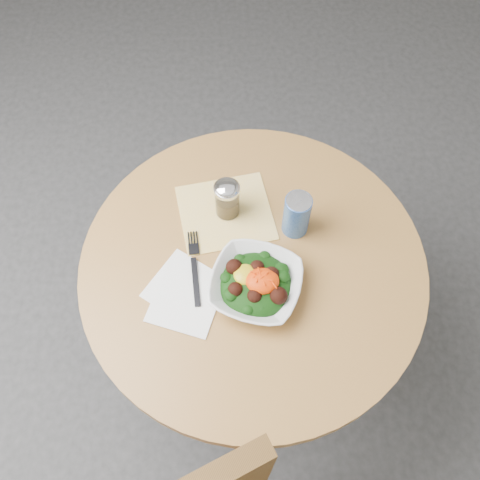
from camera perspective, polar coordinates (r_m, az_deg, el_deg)
The scene contains 8 objects.
ground at distance 2.08m, azimuth 0.95°, elevation -11.89°, with size 6.00×6.00×0.00m, color #2C2C2F.
table at distance 1.56m, azimuth 1.25°, elevation -5.73°, with size 0.90×0.90×0.75m.
cloth_napkin at distance 1.46m, azimuth -1.56°, elevation 2.92°, with size 0.25×0.22×0.00m, color #DD9F0B.
paper_napkins at distance 1.35m, azimuth -5.94°, elevation -5.77°, with size 0.22×0.25×0.00m.
salad_bowl at distance 1.32m, azimuth 1.69°, elevation -4.71°, with size 0.28×0.28×0.08m.
fork at distance 1.38m, azimuth -4.86°, elevation -2.68°, with size 0.04×0.22×0.00m.
spice_shaker at distance 1.41m, azimuth -1.38°, elevation 4.42°, with size 0.07×0.07×0.12m.
beverage_can at distance 1.38m, azimuth 6.06°, elevation 2.71°, with size 0.07×0.07×0.13m.
Camera 1 is at (-0.05, -0.63, 1.98)m, focal length 40.00 mm.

